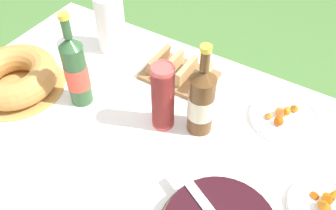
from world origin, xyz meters
name	(u,v)px	position (x,y,z in m)	size (l,w,h in m)	color
garden_table	(136,163)	(0.00, 0.00, 0.70)	(1.49, 1.09, 0.77)	brown
tablecloth	(135,152)	(0.00, 0.00, 0.76)	(1.50, 1.10, 0.10)	white
bundt_cake	(14,77)	(-0.52, 0.01, 0.82)	(0.34, 0.34, 0.10)	tan
cup_stack	(163,97)	(0.02, 0.14, 0.89)	(0.07, 0.07, 0.24)	#E04C47
cider_bottle_green	(76,71)	(-0.28, 0.08, 0.90)	(0.08, 0.08, 0.34)	#2D562D
cider_bottle_amber	(201,101)	(0.13, 0.18, 0.89)	(0.08, 0.08, 0.33)	brown
snack_plate_near	(284,116)	(0.35, 0.36, 0.78)	(0.23, 0.23, 0.05)	white
snack_plate_left	(325,207)	(0.56, 0.10, 0.78)	(0.20, 0.20, 0.06)	white
paper_towel_roll	(110,23)	(-0.37, 0.38, 0.89)	(0.11, 0.11, 0.23)	white
bread_board	(179,72)	(-0.05, 0.36, 0.80)	(0.26, 0.18, 0.07)	olive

